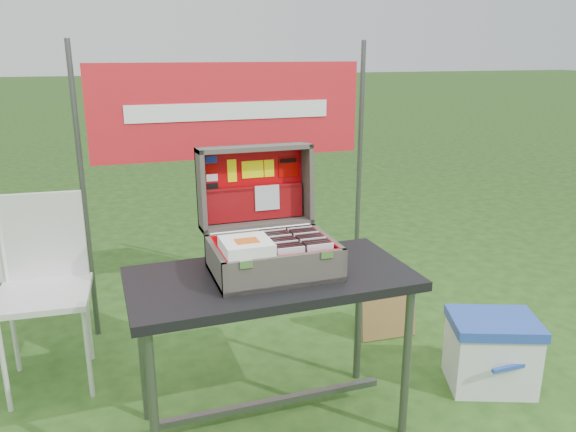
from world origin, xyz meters
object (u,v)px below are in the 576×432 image
object	(u,v)px
suitcase	(269,213)
chair	(43,297)
table	(272,353)
cooler	(491,352)
cardboard_box	(387,308)

from	to	relation	value
suitcase	chair	bearing A→B (deg)	147.67
table	cooler	world-z (taller)	table
table	chair	xyz separation A→B (m)	(-0.96, 0.69, 0.11)
suitcase	cooler	xyz separation A→B (m)	(1.12, -0.11, -0.80)
cooler	cardboard_box	world-z (taller)	cooler
table	cardboard_box	world-z (taller)	table
table	suitcase	xyz separation A→B (m)	(0.01, 0.07, 0.62)
cardboard_box	suitcase	bearing A→B (deg)	-147.14
cardboard_box	table	bearing A→B (deg)	-144.20
suitcase	cooler	distance (m)	1.38
suitcase	table	bearing A→B (deg)	-101.13
table	chair	world-z (taller)	chair
table	cooler	distance (m)	1.15
cooler	chair	bearing A→B (deg)	-178.41
cooler	table	bearing A→B (deg)	-161.35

